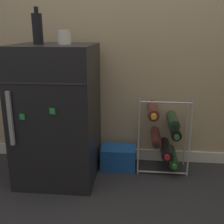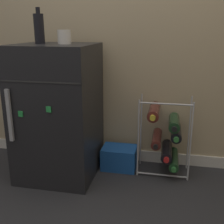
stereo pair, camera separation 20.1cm
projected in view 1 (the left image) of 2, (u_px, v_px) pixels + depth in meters
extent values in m
plane|color=#28282B|center=(125.00, 205.00, 1.74)|extent=(14.00, 14.00, 0.00)
cube|color=silver|center=(129.00, 154.00, 2.34)|extent=(6.96, 0.01, 0.09)
cube|color=black|center=(58.00, 114.00, 1.97)|extent=(0.53, 0.53, 0.95)
cube|color=#2D2D2D|center=(42.00, 84.00, 1.64)|extent=(0.52, 0.00, 0.01)
cube|color=#9E9EA3|center=(10.00, 119.00, 1.70)|extent=(0.02, 0.02, 0.34)
cube|color=green|center=(22.00, 117.00, 1.71)|extent=(0.04, 0.01, 0.04)
cube|color=green|center=(52.00, 111.00, 1.68)|extent=(0.04, 0.01, 0.04)
cylinder|color=#B2B2B7|center=(139.00, 138.00, 2.03)|extent=(0.01, 0.01, 0.58)
cylinder|color=#B2B2B7|center=(190.00, 140.00, 2.00)|extent=(0.01, 0.01, 0.58)
cylinder|color=#B2B2B7|center=(139.00, 129.00, 2.21)|extent=(0.01, 0.01, 0.58)
cylinder|color=#B2B2B7|center=(186.00, 131.00, 2.17)|extent=(0.01, 0.01, 0.58)
cylinder|color=#B2B2B7|center=(162.00, 172.00, 2.09)|extent=(0.36, 0.01, 0.01)
cylinder|color=#B2B2B7|center=(166.00, 102.00, 1.94)|extent=(0.36, 0.01, 0.01)
cylinder|color=#19381E|center=(172.00, 156.00, 2.15)|extent=(0.07, 0.30, 0.07)
cylinder|color=#2D7033|center=(175.00, 166.00, 1.99)|extent=(0.03, 0.02, 0.03)
cylinder|color=black|center=(165.00, 149.00, 2.13)|extent=(0.08, 0.27, 0.08)
cylinder|color=red|center=(167.00, 157.00, 1.99)|extent=(0.04, 0.02, 0.04)
cylinder|color=#56231E|center=(156.00, 137.00, 2.11)|extent=(0.07, 0.28, 0.07)
cylinder|color=black|center=(157.00, 145.00, 1.97)|extent=(0.03, 0.02, 0.03)
cylinder|color=black|center=(174.00, 130.00, 2.08)|extent=(0.08, 0.27, 0.08)
cylinder|color=#2D7033|center=(177.00, 137.00, 1.95)|extent=(0.04, 0.02, 0.04)
cylinder|color=#19381E|center=(173.00, 120.00, 2.06)|extent=(0.08, 0.26, 0.08)
cylinder|color=black|center=(175.00, 127.00, 1.93)|extent=(0.04, 0.02, 0.04)
cylinder|color=#56231E|center=(153.00, 110.00, 2.06)|extent=(0.08, 0.28, 0.08)
cylinder|color=gold|center=(154.00, 117.00, 1.91)|extent=(0.04, 0.02, 0.04)
cube|color=#194C9E|center=(118.00, 157.00, 2.19)|extent=(0.26, 0.19, 0.17)
cylinder|color=silver|center=(64.00, 37.00, 1.80)|extent=(0.09, 0.09, 0.09)
cylinder|color=black|center=(37.00, 29.00, 1.80)|extent=(0.07, 0.07, 0.19)
cylinder|color=black|center=(36.00, 10.00, 1.77)|extent=(0.03, 0.03, 0.04)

